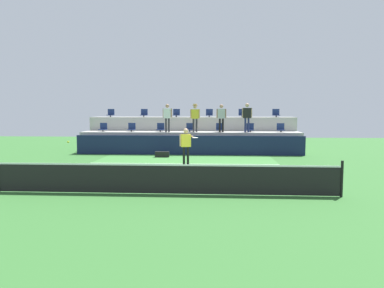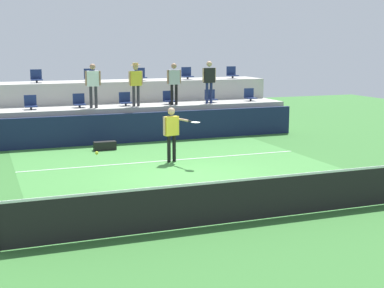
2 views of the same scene
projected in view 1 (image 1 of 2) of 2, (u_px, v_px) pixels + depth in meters
ground_plane at (178, 172)px, 15.17m from camera, size 40.00×40.00×0.00m
court_inner_paint at (181, 168)px, 16.17m from camera, size 9.00×10.00×0.01m
court_service_line at (183, 164)px, 17.56m from camera, size 9.00×0.06×0.00m
tennis_net at (165, 178)px, 11.15m from camera, size 10.48×0.08×1.07m
sponsor_backboard at (189, 145)px, 21.09m from camera, size 13.00×0.16×1.10m
seating_tier_lower at (191, 142)px, 22.37m from camera, size 13.00×1.80×1.25m
seating_tier_upper at (192, 133)px, 24.12m from camera, size 13.00×1.80×2.10m
stadium_chair_lower_far_left at (103, 128)px, 22.57m from camera, size 0.44×0.40×0.52m
stadium_chair_lower_left at (132, 128)px, 22.46m from camera, size 0.44×0.40×0.52m
stadium_chair_lower_mid_left at (160, 128)px, 22.35m from camera, size 0.44×0.40×0.52m
stadium_chair_lower_center at (190, 128)px, 22.23m from camera, size 0.44×0.40×0.52m
stadium_chair_lower_mid_right at (220, 128)px, 22.12m from camera, size 0.44×0.40×0.52m
stadium_chair_lower_right at (250, 128)px, 22.00m from camera, size 0.44×0.40×0.52m
stadium_chair_lower_far_right at (281, 128)px, 21.89m from camera, size 0.44×0.40×0.52m
stadium_chair_upper_far_left at (111, 114)px, 24.29m from camera, size 0.44×0.40×0.52m
stadium_chair_upper_left at (144, 114)px, 24.14m from camera, size 0.44×0.40×0.52m
stadium_chair_upper_mid_left at (176, 114)px, 24.01m from camera, size 0.44×0.40×0.52m
stadium_chair_upper_mid_right at (209, 114)px, 23.87m from camera, size 0.44×0.40×0.52m
stadium_chair_upper_right at (242, 114)px, 23.74m from camera, size 0.44×0.40×0.52m
stadium_chair_upper_far_right at (276, 114)px, 23.60m from camera, size 0.44×0.40×0.52m
tennis_player at (186, 143)px, 17.21m from camera, size 0.93×1.15×1.70m
spectator_in_grey at (167, 115)px, 21.86m from camera, size 0.58×0.27×1.64m
spectator_with_hat at (195, 115)px, 21.76m from camera, size 0.57×0.40×1.66m
spectator_leaning_on_rail at (221, 116)px, 21.66m from camera, size 0.57×0.22×1.62m
spectator_in_white at (247, 115)px, 21.56m from camera, size 0.59×0.24×1.69m
tennis_ball at (68, 142)px, 12.02m from camera, size 0.07×0.07×0.07m
equipment_bag at (162, 154)px, 20.10m from camera, size 0.76×0.28×0.30m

